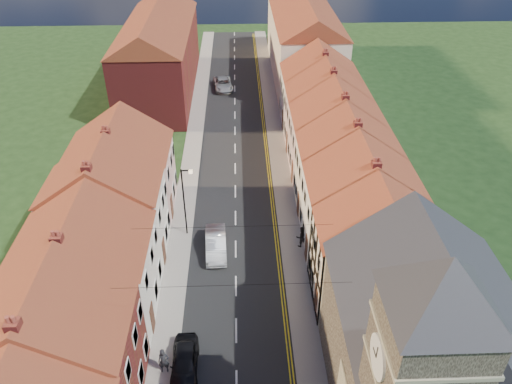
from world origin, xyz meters
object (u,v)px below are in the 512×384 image
at_px(car_near, 185,362).
at_px(pedestrian_right, 301,237).
at_px(car_mid, 216,244).
at_px(church, 432,353).
at_px(pedestrian_left, 164,361).
at_px(lamppost, 185,198).
at_px(car_distant, 223,84).

xyz_separation_m(car_near, pedestrian_right, (8.11, 10.86, 0.34)).
bearing_deg(pedestrian_right, car_mid, -13.52).
distance_m(church, car_mid, 18.83).
bearing_deg(pedestrian_left, pedestrian_right, 44.48).
bearing_deg(pedestrian_right, lamppost, -27.97).
xyz_separation_m(car_distant, pedestrian_left, (-2.71, -42.93, 0.33)).
relative_size(car_near, pedestrian_right, 2.22).
distance_m(church, car_near, 14.00).
distance_m(lamppost, pedestrian_left, 13.18).
relative_size(pedestrian_left, pedestrian_right, 0.99).
xyz_separation_m(car_distant, pedestrian_right, (6.57, -31.91, 0.33)).
bearing_deg(pedestrian_left, car_mid, 70.45).
height_order(car_distant, pedestrian_right, pedestrian_right).
bearing_deg(lamppost, car_near, -86.52).
height_order(church, car_mid, church).
relative_size(lamppost, pedestrian_right, 3.38).
relative_size(car_near, pedestrian_left, 2.24).
bearing_deg(church, pedestrian_left, 164.57).
bearing_deg(car_near, church, -18.35).
bearing_deg(lamppost, church, -51.70).
relative_size(car_distant, pedestrian_right, 2.74).
relative_size(lamppost, car_distant, 1.23).
distance_m(church, pedestrian_left, 14.90).
bearing_deg(car_distant, lamppost, -101.05).
distance_m(car_mid, pedestrian_left, 11.09).
bearing_deg(pedestrian_left, car_near, 2.09).
bearing_deg(pedestrian_left, car_distant, 80.98).
height_order(car_near, pedestrian_right, pedestrian_right).
height_order(car_distant, pedestrian_left, pedestrian_left).
relative_size(church, lamppost, 2.53).
relative_size(car_mid, pedestrian_left, 2.50).
distance_m(car_near, car_mid, 10.71).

